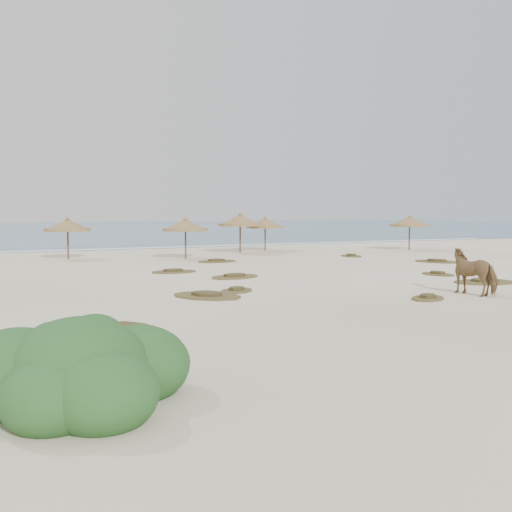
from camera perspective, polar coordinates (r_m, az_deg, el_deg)
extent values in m
plane|color=beige|center=(19.19, 4.35, -4.00)|extent=(160.00, 160.00, 0.00)
cube|color=navy|center=(92.02, -19.38, 2.57)|extent=(200.00, 100.00, 0.01)
cube|color=white|center=(43.62, -12.75, 0.73)|extent=(70.00, 0.60, 0.01)
cylinder|color=brown|center=(35.08, -18.29, 1.23)|extent=(0.11, 0.11, 1.89)
cylinder|color=olive|center=(35.04, -18.32, 2.51)|extent=(3.39, 3.39, 0.16)
cone|color=olive|center=(35.04, -18.33, 2.99)|extent=(3.27, 3.27, 0.67)
cone|color=olive|center=(35.03, -18.35, 3.65)|extent=(0.32, 0.32, 0.20)
cylinder|color=brown|center=(33.88, -7.06, 1.32)|extent=(0.11, 0.11, 1.88)
cylinder|color=olive|center=(33.84, -7.07, 2.63)|extent=(3.05, 3.05, 0.16)
cone|color=olive|center=(33.83, -7.08, 3.14)|extent=(2.95, 2.95, 0.67)
cone|color=olive|center=(33.83, -7.09, 3.82)|extent=(0.32, 0.32, 0.20)
cylinder|color=brown|center=(40.36, 0.92, 1.85)|extent=(0.11, 0.11, 1.85)
cylinder|color=olive|center=(40.33, 0.92, 2.94)|extent=(2.71, 2.71, 0.16)
cone|color=olive|center=(40.32, 0.92, 3.35)|extent=(2.62, 2.62, 0.66)
cone|color=olive|center=(40.31, 0.93, 3.91)|extent=(0.32, 0.32, 0.19)
cylinder|color=brown|center=(38.30, -1.59, 1.86)|extent=(0.12, 0.12, 2.07)
cylinder|color=olive|center=(38.27, -1.59, 3.15)|extent=(3.31, 3.31, 0.18)
cone|color=olive|center=(38.26, -1.59, 3.63)|extent=(3.20, 3.20, 0.74)
cone|color=olive|center=(38.25, -1.60, 4.29)|extent=(0.35, 0.35, 0.22)
cylinder|color=brown|center=(42.49, 15.09, 1.89)|extent=(0.11, 0.11, 1.94)
cylinder|color=olive|center=(42.46, 15.11, 2.97)|extent=(3.57, 3.57, 0.17)
cone|color=olive|center=(42.45, 15.12, 3.39)|extent=(3.46, 3.46, 0.69)
cone|color=olive|center=(42.44, 15.13, 3.95)|extent=(0.33, 0.33, 0.20)
imported|color=olive|center=(20.77, 21.06, -1.46)|extent=(1.21, 1.99, 1.57)
ellipsoid|color=#2B5B27|center=(8.78, -17.26, -10.83)|extent=(2.06, 2.06, 1.54)
ellipsoid|color=#2B5B27|center=(9.27, -11.75, -10.56)|extent=(1.64, 1.64, 1.23)
ellipsoid|color=#2B5B27|center=(9.13, -22.83, -10.73)|extent=(1.75, 1.75, 1.31)
ellipsoid|color=#2B5B27|center=(8.18, -15.05, -13.07)|extent=(1.54, 1.54, 1.16)
ellipsoid|color=#2B5B27|center=(8.30, -19.61, -13.06)|extent=(1.44, 1.44, 1.08)
ellipsoid|color=#2B5B27|center=(9.81, -14.37, -10.37)|extent=(1.23, 1.23, 0.92)
ellipsoid|color=#2B5B27|center=(9.24, -15.85, -7.74)|extent=(0.92, 0.92, 0.69)
ellipsoid|color=#2B5B27|center=(8.75, -19.44, -8.17)|extent=(0.82, 0.82, 0.62)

